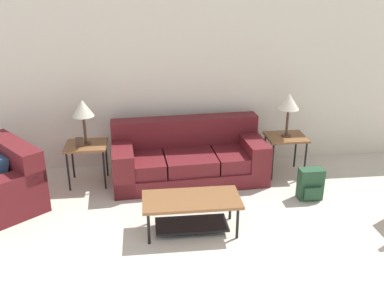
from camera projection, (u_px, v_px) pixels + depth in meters
wall_back at (188, 79)px, 6.22m from camera, size 8.95×0.06×2.60m
couch at (188, 159)px, 6.03m from camera, size 2.16×1.04×0.82m
coffee_table at (191, 207)px, 4.75m from camera, size 1.09×0.52×0.42m
side_table_left at (86, 148)px, 5.79m from camera, size 0.55×0.48×0.58m
side_table_right at (286, 140)px, 6.09m from camera, size 0.55×0.48×0.58m
table_lamp_left at (83, 109)px, 5.59m from camera, size 0.29×0.29×0.62m
table_lamp_right at (289, 103)px, 5.89m from camera, size 0.29×0.29×0.62m
backpack at (311, 184)px, 5.50m from camera, size 0.31×0.25×0.41m
picture_frame at (80, 142)px, 5.67m from camera, size 0.10×0.04×0.13m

